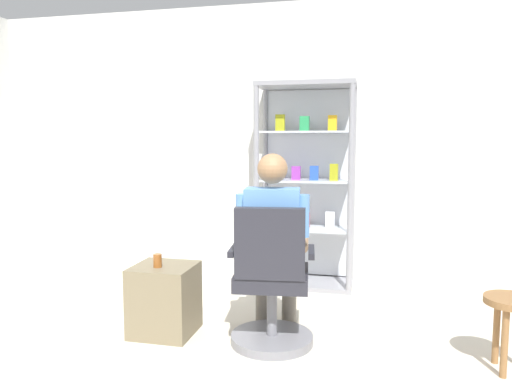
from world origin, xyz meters
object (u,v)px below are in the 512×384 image
Objects in this scene: display_cabinet_main at (306,184)px; wooden_stool at (512,313)px; seated_shopkeeper at (273,237)px; storage_crate at (165,299)px; tea_glass at (158,261)px; office_chair at (271,289)px.

wooden_stool is (1.43, -1.52, -0.61)m from display_cabinet_main.
seated_shopkeeper is 2.61× the size of storage_crate.
tea_glass is 0.21× the size of wooden_stool.
storage_crate is 5.28× the size of tea_glass.
seated_shopkeeper is at bearing 173.17° from wooden_stool.
display_cabinet_main reaches higher than seated_shopkeeper.
office_chair is at bearing -3.77° from storage_crate.
display_cabinet_main is 1.61m from office_chair.
office_chair is 1.94× the size of storage_crate.
seated_shopkeeper is 2.85× the size of wooden_stool.
seated_shopkeeper is at bearing -92.10° from display_cabinet_main.
seated_shopkeeper is at bearing 11.62° from tea_glass.
wooden_stool is (2.26, -0.01, -0.18)m from tea_glass.
office_chair is 2.12× the size of wooden_stool.
display_cabinet_main is at bearing 87.90° from seated_shopkeeper.
seated_shopkeeper is (-0.02, 0.16, 0.32)m from office_chair.
tea_glass is (-0.02, -0.05, 0.29)m from storage_crate.
display_cabinet_main reaches higher than tea_glass.
tea_glass is at bearing -119.16° from display_cabinet_main.
wooden_stool is at bearing -46.83° from display_cabinet_main.
seated_shopkeeper reaches higher than storage_crate.
office_chair is 0.74× the size of seated_shopkeeper.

